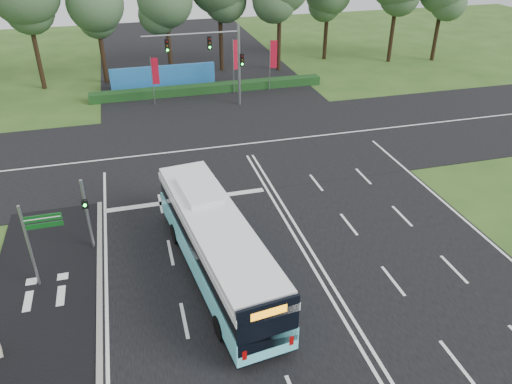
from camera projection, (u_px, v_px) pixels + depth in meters
ground at (293, 234)px, 27.03m from camera, size 120.00×120.00×0.00m
road_main at (293, 233)px, 27.02m from camera, size 20.00×120.00×0.04m
road_cross at (240, 145)px, 37.06m from camera, size 120.00×14.00×0.05m
bike_path at (43, 314)px, 21.66m from camera, size 5.00×18.00×0.06m
kerb_strip at (100, 304)px, 22.19m from camera, size 0.25×18.00×0.12m
city_bus at (217, 245)px, 23.15m from camera, size 4.01×12.34×3.48m
pedestrian_signal at (87, 212)px, 24.84m from camera, size 0.34×0.44×3.98m
street_sign at (35, 236)px, 22.12m from camera, size 1.69×0.13×4.34m
banner_flag_left at (155, 74)px, 43.19m from camera, size 0.63×0.14×4.30m
banner_flag_mid at (236, 58)px, 45.92m from camera, size 0.71×0.30×5.03m
banner_flag_right at (273, 58)px, 46.66m from camera, size 0.71×0.13×4.81m
traffic_light_gantry at (218, 54)px, 41.91m from camera, size 8.41×0.28×7.00m
hedge at (209, 88)px, 47.33m from camera, size 22.00×1.20×0.80m
blue_hoarding at (163, 77)px, 48.16m from camera, size 10.00×0.30×2.20m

